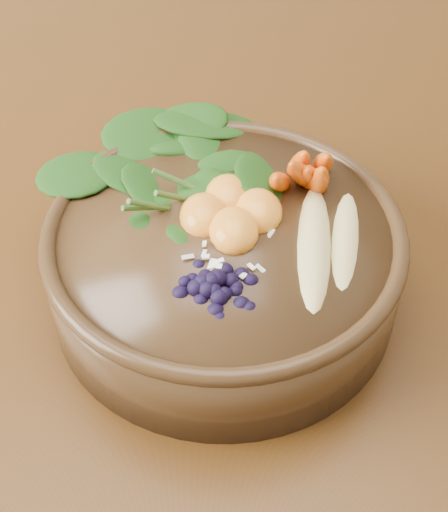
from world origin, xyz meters
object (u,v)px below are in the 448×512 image
Objects in this scene: stoneware_bowl at (224,264)px; kale_heap at (186,155)px; banana_halves at (332,229)px; blueberry_pile at (211,267)px; carrot_cluster at (306,139)px; dining_table at (133,241)px; mandarin_cluster at (231,201)px.

stoneware_bowl is 0.10m from kale_heap.
banana_halves is (0.09, -0.02, 0.06)m from stoneware_bowl.
carrot_cluster is at bearing 56.44° from blueberry_pile.
carrot_cluster is at bearing -30.72° from dining_table.
dining_table is 0.33m from banana_halves.
blueberry_pile is at bearing -101.15° from stoneware_bowl.
kale_heap reaches higher than mandarin_cluster.
kale_heap is at bearing 124.20° from mandarin_cluster.
mandarin_cluster is (0.11, -0.15, 0.19)m from dining_table.
kale_heap is at bearing -54.17° from dining_table.
banana_halves reaches higher than dining_table.
dining_table is 9.58× the size of banana_halves.
stoneware_bowl is 0.13m from carrot_cluster.
stoneware_bowl is at bearing -177.26° from banana_halves.
mandarin_cluster is at bearing 170.25° from banana_halves.
kale_heap is (0.07, -0.10, 0.20)m from dining_table.
banana_halves is 1.18× the size of blueberry_pile.
blueberry_pile is (0.09, -0.23, 0.20)m from dining_table.
dining_table is at bearing 125.83° from kale_heap.
blueberry_pile reaches higher than stoneware_bowl.
blueberry_pile reaches higher than mandarin_cluster.
mandarin_cluster is (-0.07, -0.05, -0.03)m from carrot_cluster.
dining_table is at bearing 163.30° from carrot_cluster.
kale_heap is 0.15m from banana_halves.
carrot_cluster is 0.87× the size of mandarin_cluster.
stoneware_bowl is 2.16× the size of blueberry_pile.
kale_heap is 2.07× the size of mandarin_cluster.
kale_heap is 1.20× the size of banana_halves.
kale_heap reaches higher than blueberry_pile.
blueberry_pile is at bearing -141.51° from banana_halves.
carrot_cluster is (0.10, -0.01, 0.02)m from kale_heap.
kale_heap is (-0.03, 0.07, 0.06)m from stoneware_bowl.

